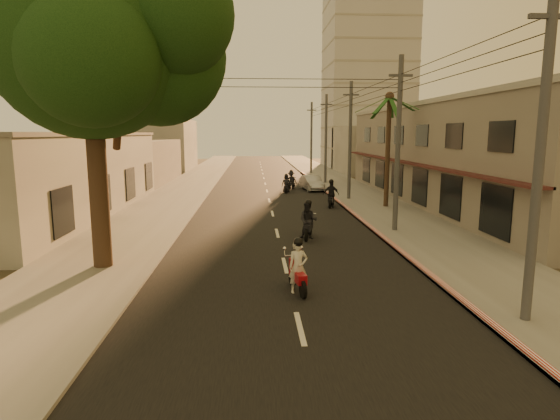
{
  "coord_description": "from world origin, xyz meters",
  "views": [
    {
      "loc": [
        -1.21,
        -15.74,
        5.16
      ],
      "look_at": [
        0.02,
        5.72,
        1.61
      ],
      "focal_mm": 30.0,
      "sensor_mm": 36.0,
      "label": 1
    }
  ],
  "objects_px": {
    "broadleaf_tree": "(102,39)",
    "scooter_far_b": "(291,180)",
    "palm_tree": "(389,103)",
    "scooter_far_a": "(286,184)",
    "scooter_red": "(298,268)",
    "parked_car": "(312,183)",
    "scooter_mid_b": "(331,195)",
    "scooter_mid_a": "(308,221)"
  },
  "relations": [
    {
      "from": "scooter_mid_a",
      "to": "scooter_mid_b",
      "type": "relative_size",
      "value": 0.99
    },
    {
      "from": "broadleaf_tree",
      "to": "parked_car",
      "type": "xyz_separation_m",
      "value": [
        10.71,
        24.16,
        -7.81
      ]
    },
    {
      "from": "scooter_mid_a",
      "to": "scooter_far_a",
      "type": "height_order",
      "value": "scooter_mid_a"
    },
    {
      "from": "scooter_mid_a",
      "to": "parked_car",
      "type": "distance_m",
      "value": 19.82
    },
    {
      "from": "broadleaf_tree",
      "to": "scooter_mid_b",
      "type": "relative_size",
      "value": 6.06
    },
    {
      "from": "palm_tree",
      "to": "scooter_mid_b",
      "type": "height_order",
      "value": "palm_tree"
    },
    {
      "from": "scooter_red",
      "to": "scooter_mid_b",
      "type": "relative_size",
      "value": 0.94
    },
    {
      "from": "scooter_red",
      "to": "scooter_far_a",
      "type": "height_order",
      "value": "scooter_red"
    },
    {
      "from": "scooter_far_b",
      "to": "scooter_mid_b",
      "type": "bearing_deg",
      "value": -57.59
    },
    {
      "from": "palm_tree",
      "to": "scooter_mid_a",
      "type": "distance_m",
      "value": 13.01
    },
    {
      "from": "palm_tree",
      "to": "scooter_far_b",
      "type": "xyz_separation_m",
      "value": [
        -5.73,
        11.03,
        -6.31
      ]
    },
    {
      "from": "broadleaf_tree",
      "to": "scooter_mid_a",
      "type": "distance_m",
      "value": 11.96
    },
    {
      "from": "parked_car",
      "to": "broadleaf_tree",
      "type": "bearing_deg",
      "value": -121.96
    },
    {
      "from": "scooter_mid_b",
      "to": "parked_car",
      "type": "distance_m",
      "value": 9.94
    },
    {
      "from": "scooter_mid_b",
      "to": "scooter_far_a",
      "type": "height_order",
      "value": "scooter_mid_b"
    },
    {
      "from": "broadleaf_tree",
      "to": "scooter_far_a",
      "type": "distance_m",
      "value": 25.16
    },
    {
      "from": "scooter_red",
      "to": "scooter_mid_b",
      "type": "height_order",
      "value": "scooter_mid_b"
    },
    {
      "from": "scooter_far_b",
      "to": "parked_car",
      "type": "xyz_separation_m",
      "value": [
        1.83,
        -0.73,
        -0.17
      ]
    },
    {
      "from": "broadleaf_tree",
      "to": "scooter_far_b",
      "type": "bearing_deg",
      "value": 70.36
    },
    {
      "from": "scooter_mid_b",
      "to": "parked_car",
      "type": "bearing_deg",
      "value": 105.39
    },
    {
      "from": "scooter_mid_a",
      "to": "scooter_far_b",
      "type": "bearing_deg",
      "value": 102.26
    },
    {
      "from": "broadleaf_tree",
      "to": "palm_tree",
      "type": "xyz_separation_m",
      "value": [
        14.61,
        13.86,
        -1.33
      ]
    },
    {
      "from": "broadleaf_tree",
      "to": "scooter_mid_a",
      "type": "bearing_deg",
      "value": 29.18
    },
    {
      "from": "scooter_red",
      "to": "parked_car",
      "type": "distance_m",
      "value": 27.72
    },
    {
      "from": "scooter_mid_a",
      "to": "scooter_far_b",
      "type": "relative_size",
      "value": 1.08
    },
    {
      "from": "broadleaf_tree",
      "to": "scooter_mid_b",
      "type": "distance_m",
      "value": 19.41
    },
    {
      "from": "scooter_far_a",
      "to": "scooter_red",
      "type": "bearing_deg",
      "value": -85.06
    },
    {
      "from": "scooter_red",
      "to": "parked_car",
      "type": "height_order",
      "value": "scooter_red"
    },
    {
      "from": "scooter_mid_b",
      "to": "scooter_far_b",
      "type": "xyz_separation_m",
      "value": [
        -1.93,
        10.66,
        -0.07
      ]
    },
    {
      "from": "scooter_mid_b",
      "to": "broadleaf_tree",
      "type": "bearing_deg",
      "value": -112.47
    },
    {
      "from": "scooter_mid_a",
      "to": "scooter_far_a",
      "type": "distance_m",
      "value": 17.97
    },
    {
      "from": "scooter_far_b",
      "to": "scooter_red",
      "type": "bearing_deg",
      "value": -72.05
    },
    {
      "from": "scooter_red",
      "to": "scooter_far_a",
      "type": "relative_size",
      "value": 1.1
    },
    {
      "from": "broadleaf_tree",
      "to": "palm_tree",
      "type": "height_order",
      "value": "broadleaf_tree"
    },
    {
      "from": "broadleaf_tree",
      "to": "parked_car",
      "type": "distance_m",
      "value": 27.55
    },
    {
      "from": "scooter_mid_b",
      "to": "scooter_far_b",
      "type": "bearing_deg",
      "value": 115.06
    },
    {
      "from": "broadleaf_tree",
      "to": "scooter_far_b",
      "type": "distance_m",
      "value": 27.5
    },
    {
      "from": "scooter_far_b",
      "to": "parked_car",
      "type": "height_order",
      "value": "scooter_far_b"
    },
    {
      "from": "scooter_mid_a",
      "to": "parked_car",
      "type": "relative_size",
      "value": 0.47
    },
    {
      "from": "palm_tree",
      "to": "scooter_red",
      "type": "xyz_separation_m",
      "value": [
        -7.79,
        -17.15,
        -6.33
      ]
    },
    {
      "from": "scooter_far_a",
      "to": "parked_car",
      "type": "height_order",
      "value": "scooter_far_a"
    },
    {
      "from": "broadleaf_tree",
      "to": "scooter_far_b",
      "type": "relative_size",
      "value": 6.64
    }
  ]
}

